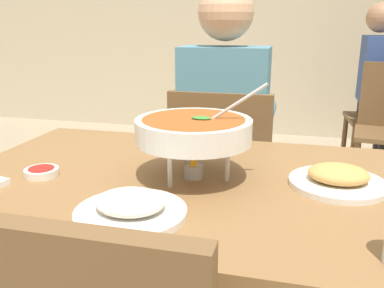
{
  "coord_description": "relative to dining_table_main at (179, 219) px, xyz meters",
  "views": [
    {
      "loc": [
        0.29,
        -0.99,
        1.16
      ],
      "look_at": [
        0.0,
        0.15,
        0.82
      ],
      "focal_mm": 38.87,
      "sensor_mm": 36.0,
      "label": 1
    }
  ],
  "objects": [
    {
      "name": "patron_bg_middle",
      "position": [
        0.9,
        2.48,
        0.1
      ],
      "size": [
        0.45,
        0.4,
        1.31
      ],
      "color": "#2D2D38",
      "rests_on": "ground_plane"
    },
    {
      "name": "dining_table_main",
      "position": [
        0.0,
        0.0,
        0.0
      ],
      "size": [
        1.21,
        0.81,
        0.77
      ],
      "color": "brown",
      "rests_on": "ground_plane"
    },
    {
      "name": "rice_plate",
      "position": [
        -0.03,
        -0.25,
        0.14
      ],
      "size": [
        0.24,
        0.24,
        0.06
      ],
      "color": "white",
      "rests_on": "dining_table_main"
    },
    {
      "name": "sauce_dish",
      "position": [
        -0.36,
        -0.08,
        0.13
      ],
      "size": [
        0.09,
        0.09,
        0.02
      ],
      "color": "white",
      "rests_on": "dining_table_main"
    },
    {
      "name": "chair_diner_main",
      "position": [
        -0.0,
        0.69,
        -0.13
      ],
      "size": [
        0.44,
        0.44,
        0.9
      ],
      "color": "brown",
      "rests_on": "ground_plane"
    },
    {
      "name": "curry_bowl",
      "position": [
        0.04,
        0.01,
        0.25
      ],
      "size": [
        0.33,
        0.3,
        0.26
      ],
      "color": "silver",
      "rests_on": "dining_table_main"
    },
    {
      "name": "appetizer_plate",
      "position": [
        0.41,
        0.04,
        0.14
      ],
      "size": [
        0.24,
        0.24,
        0.06
      ],
      "color": "white",
      "rests_on": "dining_table_main"
    },
    {
      "name": "diner_main",
      "position": [
        0.0,
        0.73,
        0.1
      ],
      "size": [
        0.4,
        0.45,
        1.31
      ],
      "color": "#2D2D38",
      "rests_on": "ground_plane"
    }
  ]
}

